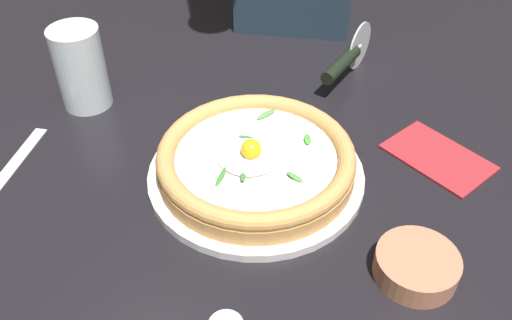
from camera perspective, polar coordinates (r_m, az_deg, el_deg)
name	(u,v)px	position (r m, az deg, el deg)	size (l,w,h in m)	color
ground_plane	(280,206)	(0.73, 2.47, -4.75)	(2.40, 2.40, 0.03)	black
pizza_plate	(256,175)	(0.74, 0.00, -1.52)	(0.29, 0.29, 0.01)	white
pizza	(256,160)	(0.72, -0.01, 0.04)	(0.26, 0.26, 0.05)	tan
side_bowl	(416,266)	(0.65, 16.22, -10.44)	(0.09, 0.09, 0.03)	#B77556
pizza_cutter	(347,59)	(0.93, 9.36, 10.29)	(0.06, 0.16, 0.08)	silver
drinking_glass	(82,73)	(0.89, -17.51, 8.53)	(0.08, 0.08, 0.13)	silver
folded_napkin	(438,156)	(0.81, 18.29, 0.37)	(0.14, 0.09, 0.01)	maroon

